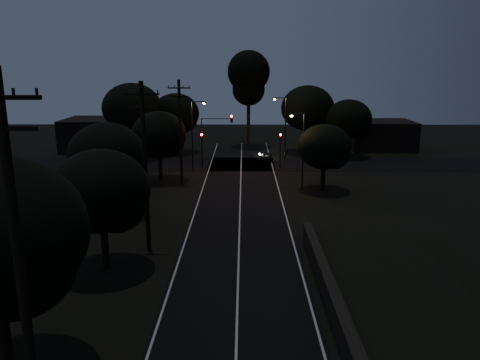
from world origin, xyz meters
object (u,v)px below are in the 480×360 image
object	(u,v)px
signal_right	(280,144)
car	(266,156)
utility_pole_near	(21,275)
utility_pole_mid	(145,165)
streetlight_a	(194,131)
signal_left	(202,144)
tall_pine	(249,78)
streetlight_b	(284,124)
signal_mast	(216,131)
utility_pole_far	(180,131)
streetlight_c	(301,146)

from	to	relation	value
signal_right	car	xyz separation A→B (m)	(-1.40, 4.11, -2.28)
utility_pole_near	utility_pole_mid	world-z (taller)	utility_pole_near
streetlight_a	utility_pole_near	bearing A→B (deg)	-90.99
utility_pole_mid	signal_left	world-z (taller)	utility_pole_mid
tall_pine	signal_left	distance (m)	17.55
utility_pole_mid	streetlight_b	world-z (taller)	utility_pole_mid
car	signal_right	bearing A→B (deg)	100.61
utility_pole_near	signal_mast	distance (m)	42.15
utility_pole_far	signal_left	distance (m)	8.53
utility_pole_near	signal_right	xyz separation A→B (m)	(10.60, 41.99, -3.41)
utility_pole_near	utility_pole_mid	xyz separation A→B (m)	(0.00, 17.00, -0.51)
utility_pole_mid	streetlight_b	xyz separation A→B (m)	(11.31, 29.00, -1.10)
utility_pole_near	streetlight_b	world-z (taller)	utility_pole_near
utility_pole_near	tall_pine	world-z (taller)	tall_pine
tall_pine	car	world-z (taller)	tall_pine
signal_mast	signal_right	bearing A→B (deg)	-0.03
streetlight_a	streetlight_b	size ratio (longest dim) A/B	1.00
utility_pole_near	utility_pole_far	xyz separation A→B (m)	(0.00, 34.00, -0.76)
signal_right	signal_mast	size ratio (longest dim) A/B	0.66
streetlight_b	streetlight_a	bearing A→B (deg)	-150.52
utility_pole_far	signal_left	bearing A→B (deg)	80.06
tall_pine	streetlight_c	distance (m)	26.08
signal_left	streetlight_b	distance (m)	10.84
utility_pole_near	signal_right	bearing A→B (deg)	75.83
streetlight_a	car	xyz separation A→B (m)	(8.51, 6.09, -4.07)
utility_pole_near	utility_pole_far	bearing A→B (deg)	90.00
utility_pole_near	streetlight_b	bearing A→B (deg)	76.19
streetlight_b	signal_right	bearing A→B (deg)	-100.00
signal_left	car	xyz separation A→B (m)	(7.80, 4.11, -2.28)
signal_left	utility_pole_near	bearing A→B (deg)	-91.91
utility_pole_mid	streetlight_c	bearing A→B (deg)	51.74
utility_pole_far	streetlight_b	size ratio (longest dim) A/B	1.31
utility_pole_mid	signal_left	size ratio (longest dim) A/B	2.68
signal_right	signal_mast	world-z (taller)	signal_mast
tall_pine	car	distance (m)	14.59
streetlight_c	car	world-z (taller)	streetlight_c
streetlight_b	streetlight_c	world-z (taller)	streetlight_b
utility_pole_mid	streetlight_c	distance (m)	19.15
streetlight_a	utility_pole_mid	bearing A→B (deg)	-91.73
signal_left	utility_pole_mid	bearing A→B (deg)	-93.21
utility_pole_mid	signal_left	distance (m)	25.19
signal_right	streetlight_b	xyz separation A→B (m)	(0.71, 4.01, 1.80)
streetlight_a	streetlight_b	world-z (taller)	same
streetlight_b	utility_pole_mid	bearing A→B (deg)	-111.30
utility_pole_mid	streetlight_b	distance (m)	31.15
tall_pine	utility_pole_mid	bearing A→B (deg)	-99.93
utility_pole_mid	tall_pine	world-z (taller)	tall_pine
signal_mast	streetlight_c	xyz separation A→B (m)	(8.74, -9.99, 0.01)
utility_pole_mid	signal_mast	bearing A→B (deg)	82.96
utility_pole_far	signal_mast	size ratio (longest dim) A/B	1.68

